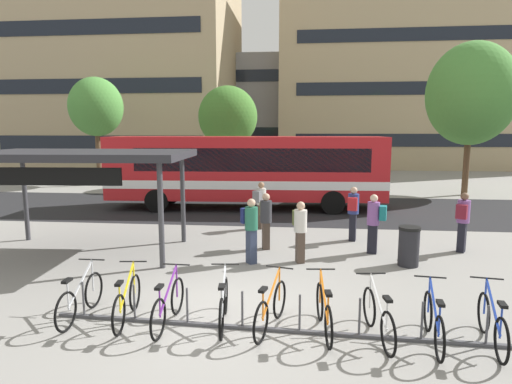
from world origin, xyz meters
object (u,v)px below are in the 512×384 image
object	(u,v)px
commuter_olive_pack_1	(266,217)
commuter_olive_pack_2	(300,227)
commuter_grey_pack_5	(261,202)
trash_bin	(409,246)
commuter_maroon_pack_0	(463,218)
commuter_teal_pack_6	(374,220)
street_tree_0	(471,94)
parked_bicycle_silver_0	(81,299)
street_tree_1	(96,107)
commuter_navy_pack_4	(251,226)
transit_shelter	(82,158)
parked_bicycle_purple_2	(168,305)
parked_bicycle_blue_7	(433,322)
street_tree_2	(228,117)
parked_bicycle_yellow_1	(127,301)
parked_bicycle_orange_5	(324,312)
commuter_red_pack_3	(353,210)
parked_bicycle_orange_4	(271,309)
parked_bicycle_white_6	(378,318)
parked_bicycle_silver_3	(224,305)
parked_bicycle_blue_8	(492,324)
city_bus	(244,169)

from	to	relation	value
commuter_olive_pack_1	commuter_olive_pack_2	size ratio (longest dim) A/B	1.02
commuter_grey_pack_5	trash_bin	world-z (taller)	commuter_grey_pack_5
commuter_maroon_pack_0	commuter_teal_pack_6	size ratio (longest dim) A/B	1.02
commuter_grey_pack_5	street_tree_0	size ratio (longest dim) A/B	0.21
parked_bicycle_silver_0	street_tree_1	size ratio (longest dim) A/B	0.25
commuter_navy_pack_4	trash_bin	size ratio (longest dim) A/B	1.67
commuter_teal_pack_6	transit_shelter	bearing A→B (deg)	20.37
parked_bicycle_purple_2	parked_bicycle_blue_7	distance (m)	4.50
parked_bicycle_purple_2	street_tree_2	xyz separation A→B (m)	(-2.12, 19.22, 3.90)
parked_bicycle_yellow_1	street_tree_1	distance (m)	21.56
parked_bicycle_orange_5	commuter_maroon_pack_0	size ratio (longest dim) A/B	1.00
commuter_maroon_pack_0	commuter_red_pack_3	size ratio (longest dim) A/B	1.00
parked_bicycle_orange_4	commuter_olive_pack_1	xyz separation A→B (m)	(-0.49, 5.11, 0.57)
parked_bicycle_white_6	trash_bin	size ratio (longest dim) A/B	1.67
commuter_olive_pack_2	commuter_teal_pack_6	size ratio (longest dim) A/B	0.96
parked_bicycle_silver_3	parked_bicycle_purple_2	bearing A→B (deg)	90.73
commuter_teal_pack_6	parked_bicycle_blue_7	bearing A→B (deg)	105.87
parked_bicycle_orange_4	parked_bicycle_blue_8	distance (m)	3.60
street_tree_1	street_tree_2	size ratio (longest dim) A/B	1.09
parked_bicycle_orange_4	commuter_maroon_pack_0	world-z (taller)	commuter_maroon_pack_0
city_bus	commuter_navy_pack_4	xyz separation A→B (m)	(1.17, -7.83, -0.78)
commuter_navy_pack_4	commuter_grey_pack_5	xyz separation A→B (m)	(-0.09, 3.92, -0.03)
parked_bicycle_blue_8	commuter_teal_pack_6	size ratio (longest dim) A/B	1.01
parked_bicycle_orange_4	parked_bicycle_silver_0	bearing A→B (deg)	103.46
commuter_maroon_pack_0	parked_bicycle_yellow_1	bearing A→B (deg)	155.64
parked_bicycle_silver_3	commuter_grey_pack_5	size ratio (longest dim) A/B	1.03
commuter_grey_pack_5	parked_bicycle_orange_4	bearing A→B (deg)	-145.03
parked_bicycle_silver_0	commuter_olive_pack_1	xyz separation A→B (m)	(3.05, 5.03, 0.57)
transit_shelter	commuter_teal_pack_6	xyz separation A→B (m)	(8.15, 0.75, -1.74)
parked_bicycle_orange_4	parked_bicycle_white_6	size ratio (longest dim) A/B	0.98
commuter_olive_pack_1	commuter_navy_pack_4	xyz separation A→B (m)	(-0.29, -1.40, 0.05)
parked_bicycle_orange_5	trash_bin	xyz separation A→B (m)	(2.39, 3.93, 0.13)
street_tree_0	commuter_teal_pack_6	bearing A→B (deg)	-120.17
commuter_olive_pack_1	parked_bicycle_blue_8	bearing A→B (deg)	23.54
transit_shelter	commuter_teal_pack_6	world-z (taller)	transit_shelter
commuter_navy_pack_4	commuter_teal_pack_6	distance (m)	3.59
parked_bicycle_orange_5	parked_bicycle_blue_7	size ratio (longest dim) A/B	1.00
parked_bicycle_orange_5	transit_shelter	xyz separation A→B (m)	(-6.47, 4.22, 2.33)
parked_bicycle_purple_2	commuter_grey_pack_5	size ratio (longest dim) A/B	1.03
commuter_olive_pack_1	commuter_teal_pack_6	distance (m)	3.09
parked_bicycle_silver_0	commuter_grey_pack_5	size ratio (longest dim) A/B	1.03
parked_bicycle_yellow_1	parked_bicycle_blue_8	xyz separation A→B (m)	(6.22, -0.28, 0.00)
commuter_olive_pack_2	commuter_red_pack_3	bearing A→B (deg)	130.20
parked_bicycle_purple_2	commuter_teal_pack_6	world-z (taller)	commuter_teal_pack_6
parked_bicycle_orange_4	trash_bin	xyz separation A→B (m)	(3.31, 3.89, 0.13)
commuter_olive_pack_1	commuter_red_pack_3	distance (m)	2.90
parked_bicycle_silver_3	street_tree_0	distance (m)	20.10
parked_bicycle_purple_2	commuter_navy_pack_4	bearing A→B (deg)	-13.76
transit_shelter	commuter_olive_pack_1	size ratio (longest dim) A/B	3.61
commuter_grey_pack_5	parked_bicycle_white_6	bearing A→B (deg)	-132.65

